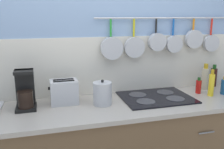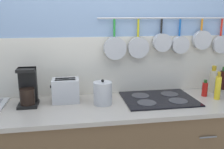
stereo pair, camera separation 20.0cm
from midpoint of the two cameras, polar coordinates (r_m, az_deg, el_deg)
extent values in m
cube|color=#84A3CC|center=(2.32, -5.38, 4.90)|extent=(7.20, 0.06, 2.60)
cube|color=silver|center=(2.33, -5.30, 2.08)|extent=(7.20, 0.07, 0.53)
cylinder|color=#B7BABF|center=(2.46, 11.14, 12.57)|extent=(1.49, 0.02, 0.02)
cylinder|color=green|center=(2.26, -2.87, 10.59)|extent=(0.02, 0.02, 0.15)
cylinder|color=#B7BABF|center=(2.24, -2.64, 6.01)|extent=(0.20, 0.06, 0.20)
cylinder|color=gold|center=(2.32, 2.54, 10.60)|extent=(0.02, 0.02, 0.16)
cylinder|color=#B7BABF|center=(2.31, 2.66, 6.22)|extent=(0.19, 0.04, 0.19)
cylinder|color=black|center=(2.39, 7.67, 10.95)|extent=(0.02, 0.02, 0.13)
cylinder|color=#B7BABF|center=(2.38, 7.86, 7.35)|extent=(0.17, 0.06, 0.17)
cylinder|color=#1959B2|center=(2.47, 11.58, 10.56)|extent=(0.02, 0.02, 0.16)
cylinder|color=#B7BABF|center=(2.46, 11.70, 6.81)|extent=(0.16, 0.06, 0.16)
cylinder|color=orange|center=(2.57, 16.05, 10.97)|extent=(0.02, 0.02, 0.11)
cylinder|color=#B7BABF|center=(2.56, 16.12, 7.75)|extent=(0.18, 0.05, 0.18)
cylinder|color=red|center=(2.69, 19.81, 10.22)|extent=(0.02, 0.02, 0.16)
cylinder|color=#B7BABF|center=(2.68, 19.78, 6.71)|extent=(0.17, 0.04, 0.17)
cylinder|color=slate|center=(2.15, 18.31, -12.58)|extent=(0.14, 0.01, 0.01)
cube|color=#A59E93|center=(2.08, -3.38, -7.49)|extent=(2.93, 0.64, 0.03)
cube|color=black|center=(2.13, -21.60, -7.10)|extent=(0.16, 0.17, 0.02)
cube|color=black|center=(2.14, -21.78, -2.97)|extent=(0.14, 0.06, 0.31)
cylinder|color=black|center=(2.08, -21.84, -5.31)|extent=(0.12, 0.12, 0.13)
cube|color=black|center=(2.07, -22.23, 0.55)|extent=(0.14, 0.13, 0.02)
cube|color=#B7BABF|center=(2.14, -13.54, -3.93)|extent=(0.22, 0.16, 0.20)
cube|color=black|center=(2.08, -13.66, -1.50)|extent=(0.17, 0.03, 0.00)
cube|color=black|center=(2.14, -13.72, -1.11)|extent=(0.17, 0.03, 0.00)
cube|color=black|center=(2.13, -16.83, -3.11)|extent=(0.02, 0.02, 0.02)
cylinder|color=#B7BABF|center=(2.06, -4.98, -4.38)|extent=(0.15, 0.15, 0.19)
sphere|color=black|center=(2.03, -5.04, -1.52)|extent=(0.02, 0.02, 0.02)
cube|color=black|center=(2.26, 7.54, -5.22)|extent=(0.62, 0.48, 0.01)
cylinder|color=#38383D|center=(2.12, 5.07, -6.18)|extent=(0.16, 0.16, 0.00)
cylinder|color=#38383D|center=(2.23, 11.82, -5.44)|extent=(0.16, 0.16, 0.00)
cylinder|color=#38383D|center=(2.29, 3.40, -4.64)|extent=(0.16, 0.16, 0.00)
cylinder|color=#38383D|center=(2.39, 9.74, -4.03)|extent=(0.16, 0.16, 0.00)
cylinder|color=red|center=(2.46, 17.01, -2.73)|extent=(0.05, 0.05, 0.12)
cylinder|color=#194C19|center=(2.44, 17.13, -1.02)|extent=(0.03, 0.03, 0.03)
cylinder|color=yellow|center=(2.41, 19.59, -2.34)|extent=(0.05, 0.05, 0.20)
cylinder|color=#B28C19|center=(2.38, 19.82, 0.51)|extent=(0.03, 0.03, 0.04)
cylinder|color=#BFB799|center=(2.60, 18.46, -0.98)|extent=(0.07, 0.07, 0.21)
cylinder|color=#B28C19|center=(2.58, 18.67, 1.80)|extent=(0.04, 0.04, 0.05)
cylinder|color=#33140F|center=(2.75, 20.31, -0.64)|extent=(0.06, 0.06, 0.19)
cylinder|color=#194C19|center=(2.73, 20.50, 1.66)|extent=(0.04, 0.04, 0.04)
camera|label=1|loc=(0.10, -92.86, -0.69)|focal=40.00mm
camera|label=2|loc=(0.10, 87.14, 0.69)|focal=40.00mm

